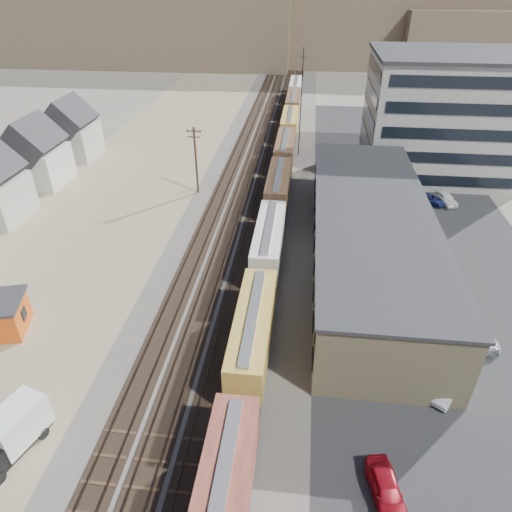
# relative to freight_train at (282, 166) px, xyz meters

# --- Properties ---
(ground) EXTENTS (300.00, 300.00, 0.00)m
(ground) POSITION_rel_freight_train_xyz_m (-3.80, -47.17, -2.79)
(ground) COLOR #6B6356
(ground) RESTS_ON ground
(ballast_bed) EXTENTS (18.00, 200.00, 0.06)m
(ballast_bed) POSITION_rel_freight_train_xyz_m (-3.80, 2.83, -2.76)
(ballast_bed) COLOR #4C4742
(ballast_bed) RESTS_ON ground
(dirt_yard) EXTENTS (24.00, 180.00, 0.03)m
(dirt_yard) POSITION_rel_freight_train_xyz_m (-23.80, -7.17, -2.78)
(dirt_yard) COLOR #7F7557
(dirt_yard) RESTS_ON ground
(asphalt_lot) EXTENTS (26.00, 120.00, 0.04)m
(asphalt_lot) POSITION_rel_freight_train_xyz_m (18.20, -12.17, -2.77)
(asphalt_lot) COLOR #232326
(asphalt_lot) RESTS_ON ground
(rail_tracks) EXTENTS (11.40, 200.00, 0.24)m
(rail_tracks) POSITION_rel_freight_train_xyz_m (-4.35, 2.83, -2.68)
(rail_tracks) COLOR black
(rail_tracks) RESTS_ON ground
(freight_train) EXTENTS (3.00, 119.74, 4.46)m
(freight_train) POSITION_rel_freight_train_xyz_m (0.00, 0.00, 0.00)
(freight_train) COLOR black
(freight_train) RESTS_ON ground
(warehouse) EXTENTS (12.40, 40.40, 7.25)m
(warehouse) POSITION_rel_freight_train_xyz_m (11.18, -22.17, 0.86)
(warehouse) COLOR tan
(warehouse) RESTS_ON ground
(office_tower) EXTENTS (22.60, 18.60, 18.45)m
(office_tower) POSITION_rel_freight_train_xyz_m (24.15, 7.78, 6.47)
(office_tower) COLOR #9E998E
(office_tower) RESTS_ON ground
(utility_pole_north) EXTENTS (2.20, 0.32, 10.00)m
(utility_pole_north) POSITION_rel_freight_train_xyz_m (-12.30, -5.17, 2.50)
(utility_pole_north) COLOR #382619
(utility_pole_north) RESTS_ON ground
(radio_mast) EXTENTS (1.20, 0.16, 18.00)m
(radio_mast) POSITION_rel_freight_train_xyz_m (2.20, 12.83, 6.33)
(radio_mast) COLOR black
(radio_mast) RESTS_ON ground
(hills_north) EXTENTS (265.00, 80.00, 32.00)m
(hills_north) POSITION_rel_freight_train_xyz_m (-3.63, 120.75, 11.31)
(hills_north) COLOR brown
(hills_north) RESTS_ON ground
(box_truck) EXTENTS (4.00, 6.60, 3.31)m
(box_truck) POSITION_rel_freight_train_xyz_m (-15.66, -49.33, -1.11)
(box_truck) COLOR silver
(box_truck) RESTS_ON ground
(maintenance_shed) EXTENTS (4.78, 5.51, 3.44)m
(maintenance_shed) POSITION_rel_freight_train_xyz_m (-23.26, -37.42, -1.03)
(maintenance_shed) COLOR #CB4D13
(maintenance_shed) RESTS_ON ground
(parked_car_red) EXTENTS (2.73, 4.92, 1.59)m
(parked_car_red) POSITION_rel_freight_train_xyz_m (10.05, -49.82, -2.00)
(parked_car_red) COLOR maroon
(parked_car_red) RESTS_ON ground
(parked_car_white) EXTENTS (4.21, 5.26, 1.68)m
(parked_car_white) POSITION_rel_freight_train_xyz_m (16.08, -40.23, -1.95)
(parked_car_white) COLOR white
(parked_car_white) RESTS_ON ground
(parked_car_silver) EXTENTS (6.26, 4.34, 1.68)m
(parked_car_silver) POSITION_rel_freight_train_xyz_m (19.03, -35.65, -1.95)
(parked_car_silver) COLOR #B6B8BE
(parked_car_silver) RESTS_ON ground
(parked_car_blue) EXTENTS (5.22, 4.54, 1.34)m
(parked_car_blue) POSITION_rel_freight_train_xyz_m (21.74, -5.02, -2.13)
(parked_car_blue) COLOR navy
(parked_car_blue) RESTS_ON ground
(parked_car_far) EXTENTS (3.34, 5.13, 1.63)m
(parked_car_far) POSITION_rel_freight_train_xyz_m (23.89, -4.77, -1.98)
(parked_car_far) COLOR white
(parked_car_far) RESTS_ON ground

